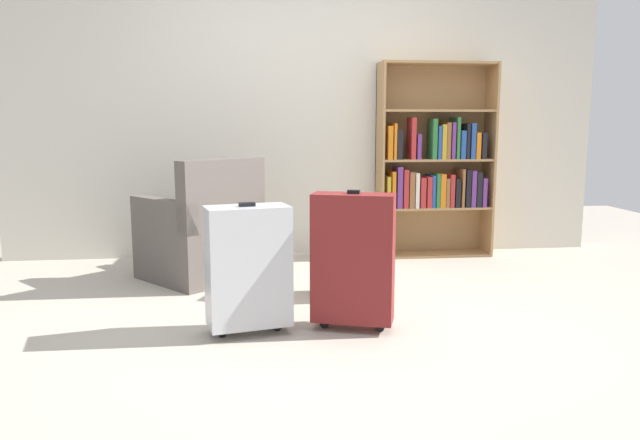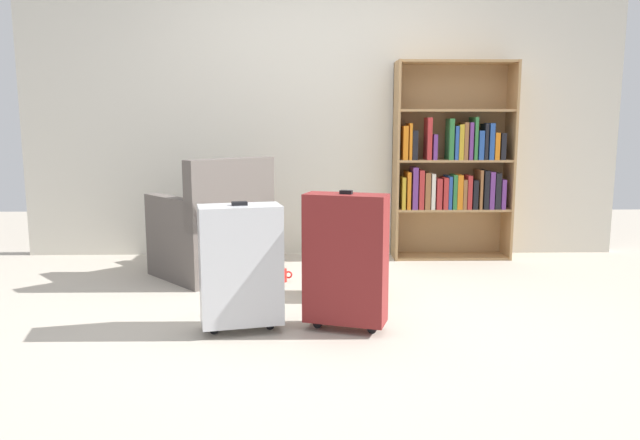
{
  "view_description": "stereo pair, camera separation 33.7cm",
  "coord_description": "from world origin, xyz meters",
  "views": [
    {
      "loc": [
        -0.49,
        -3.42,
        1.14
      ],
      "look_at": [
        -0.06,
        0.27,
        0.55
      ],
      "focal_mm": 33.97,
      "sensor_mm": 36.0,
      "label": 1
    },
    {
      "loc": [
        -0.16,
        -3.45,
        1.14
      ],
      "look_at": [
        -0.06,
        0.27,
        0.55
      ],
      "focal_mm": 33.97,
      "sensor_mm": 36.0,
      "label": 2
    }
  ],
  "objects": [
    {
      "name": "back_wall",
      "position": [
        0.0,
        1.86,
        1.3
      ],
      "size": [
        5.15,
        0.1,
        2.6
      ],
      "primitive_type": "cube",
      "color": "beige",
      "rests_on": "ground"
    },
    {
      "name": "armchair",
      "position": [
        -0.85,
        1.05,
        0.32
      ],
      "size": [
        0.99,
        0.99,
        0.9
      ],
      "color": "#59514C",
      "rests_on": "ground"
    },
    {
      "name": "suitcase_silver",
      "position": [
        -0.51,
        -0.2,
        0.38
      ],
      "size": [
        0.48,
        0.32,
        0.73
      ],
      "color": "#B7BABF",
      "rests_on": "ground"
    },
    {
      "name": "suitcase_dark_red",
      "position": [
        0.06,
        -0.2,
        0.41
      ],
      "size": [
        0.48,
        0.32,
        0.79
      ],
      "color": "maroon",
      "rests_on": "ground"
    },
    {
      "name": "ground_plane",
      "position": [
        0.0,
        0.0,
        0.0
      ],
      "size": [
        9.02,
        9.02,
        0.0
      ],
      "primitive_type": "plane",
      "color": "#B2A899"
    },
    {
      "name": "suitcase_olive",
      "position": [
        0.13,
        0.45,
        0.31
      ],
      "size": [
        0.45,
        0.32,
        0.59
      ],
      "color": "brown",
      "rests_on": "ground"
    },
    {
      "name": "bookshelf",
      "position": [
        1.09,
        1.65,
        0.79
      ],
      "size": [
        0.99,
        0.3,
        1.65
      ],
      "color": "#A87F51",
      "rests_on": "ground"
    },
    {
      "name": "mug",
      "position": [
        -0.33,
        0.85,
        0.05
      ],
      "size": [
        0.12,
        0.08,
        0.1
      ],
      "color": "red",
      "rests_on": "ground"
    }
  ]
}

